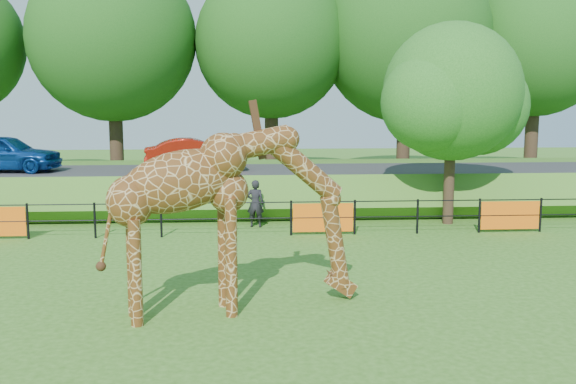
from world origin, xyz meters
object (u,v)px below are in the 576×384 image
at_px(giraffe, 235,219).
at_px(car_red, 195,155).
at_px(visitor, 255,203).
at_px(car_blue, 4,153).
at_px(tree_east, 455,97).

xyz_separation_m(giraffe, car_red, (-1.75, 12.99, 0.21)).
distance_m(giraffe, car_red, 13.11).
height_order(giraffe, visitor, giraffe).
relative_size(car_red, visitor, 2.48).
distance_m(car_blue, visitor, 10.84).
relative_size(visitor, tree_east, 0.23).
distance_m(giraffe, visitor, 8.66).
bearing_deg(visitor, tree_east, -167.33).
height_order(car_blue, visitor, car_blue).
bearing_deg(tree_east, car_blue, 164.89).
bearing_deg(visitor, car_red, -51.37).
xyz_separation_m(giraffe, visitor, (0.55, 8.58, -1.06)).
bearing_deg(giraffe, tree_east, 36.15).
distance_m(car_red, visitor, 5.14).
xyz_separation_m(car_red, visitor, (2.31, -4.41, -1.27)).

